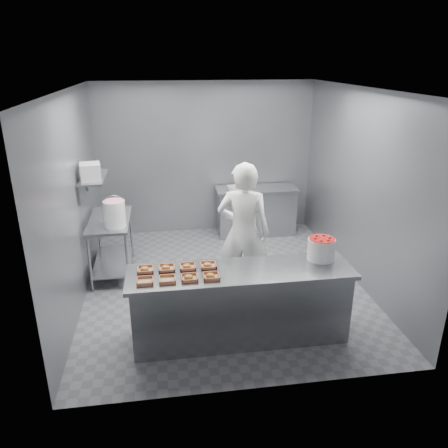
{
  "coord_description": "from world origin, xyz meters",
  "views": [
    {
      "loc": [
        -0.85,
        -5.74,
        3.18
      ],
      "look_at": [
        -0.02,
        -0.2,
        1.03
      ],
      "focal_mm": 35.0,
      "sensor_mm": 36.0,
      "label": 1
    }
  ],
  "objects": [
    {
      "name": "floor",
      "position": [
        0.0,
        0.0,
        0.0
      ],
      "size": [
        4.5,
        4.5,
        0.0
      ],
      "primitive_type": "plane",
      "color": "#4C4C51",
      "rests_on": "ground"
    },
    {
      "name": "worker",
      "position": [
        0.21,
        -0.41,
        0.97
      ],
      "size": [
        0.82,
        0.67,
        1.94
      ],
      "primitive_type": "imported",
      "rotation": [
        0.0,
        0.0,
        2.82
      ],
      "color": "white",
      "rests_on": "ground"
    },
    {
      "name": "ceiling",
      "position": [
        0.0,
        0.0,
        2.8
      ],
      "size": [
        4.5,
        4.5,
        0.0
      ],
      "primitive_type": "plane",
      "rotation": [
        3.14,
        0.0,
        0.0
      ],
      "color": "white",
      "rests_on": "wall_back"
    },
    {
      "name": "tray_0",
      "position": [
        -1.08,
        -1.49,
        0.92
      ],
      "size": [
        0.19,
        0.18,
        0.04
      ],
      "color": "tan",
      "rests_on": "service_counter"
    },
    {
      "name": "bucket_lid",
      "position": [
        -1.58,
        0.82,
        0.91
      ],
      "size": [
        0.39,
        0.39,
        0.02
      ],
      "primitive_type": "cylinder",
      "rotation": [
        0.0,
        0.0,
        0.39
      ],
      "color": "silver",
      "rests_on": "prep_table"
    },
    {
      "name": "paper_stack",
      "position": [
        0.52,
        1.9,
        0.93
      ],
      "size": [
        0.32,
        0.25,
        0.06
      ],
      "primitive_type": "cube",
      "rotation": [
        0.0,
        0.0,
        0.12
      ],
      "color": "silver",
      "rests_on": "back_counter"
    },
    {
      "name": "wall_left",
      "position": [
        -2.0,
        0.0,
        1.4
      ],
      "size": [
        0.04,
        4.5,
        2.8
      ],
      "primitive_type": "cube",
      "color": "slate",
      "rests_on": "ground"
    },
    {
      "name": "rag",
      "position": [
        -1.61,
        0.72,
        0.91
      ],
      "size": [
        0.17,
        0.15,
        0.02
      ],
      "primitive_type": "cube",
      "rotation": [
        0.0,
        0.0,
        0.2
      ],
      "color": "#CCB28C",
      "rests_on": "prep_table"
    },
    {
      "name": "strawberry_tub",
      "position": [
        1.0,
        -1.2,
        1.04
      ],
      "size": [
        0.32,
        0.32,
        0.27
      ],
      "color": "silver",
      "rests_on": "service_counter"
    },
    {
      "name": "tray_4",
      "position": [
        -1.08,
        -1.21,
        0.92
      ],
      "size": [
        0.19,
        0.18,
        0.06
      ],
      "color": "tan",
      "rests_on": "service_counter"
    },
    {
      "name": "tray_2",
      "position": [
        -0.6,
        -1.49,
        0.92
      ],
      "size": [
        0.19,
        0.18,
        0.06
      ],
      "color": "tan",
      "rests_on": "service_counter"
    },
    {
      "name": "wall_right",
      "position": [
        2.0,
        0.0,
        1.4
      ],
      "size": [
        0.04,
        4.5,
        2.8
      ],
      "primitive_type": "cube",
      "color": "slate",
      "rests_on": "ground"
    },
    {
      "name": "wall_shelf",
      "position": [
        -1.82,
        0.6,
        1.55
      ],
      "size": [
        0.35,
        0.9,
        0.03
      ],
      "primitive_type": "cube",
      "color": "slate",
      "rests_on": "wall_left"
    },
    {
      "name": "prep_table",
      "position": [
        -1.65,
        0.6,
        0.59
      ],
      "size": [
        0.6,
        1.2,
        0.9
      ],
      "color": "slate",
      "rests_on": "ground"
    },
    {
      "name": "back_counter",
      "position": [
        0.9,
        1.9,
        0.45
      ],
      "size": [
        1.5,
        0.6,
        0.9
      ],
      "color": "slate",
      "rests_on": "ground"
    },
    {
      "name": "appliance",
      "position": [
        -1.82,
        0.42,
        1.68
      ],
      "size": [
        0.32,
        0.35,
        0.23
      ],
      "primitive_type": "cube",
      "rotation": [
        0.0,
        0.0,
        0.17
      ],
      "color": "gray",
      "rests_on": "wall_shelf"
    },
    {
      "name": "tray_1",
      "position": [
        -0.84,
        -1.49,
        0.92
      ],
      "size": [
        0.19,
        0.18,
        0.04
      ],
      "color": "tan",
      "rests_on": "service_counter"
    },
    {
      "name": "tray_6",
      "position": [
        -0.6,
        -1.21,
        0.92
      ],
      "size": [
        0.19,
        0.18,
        0.06
      ],
      "color": "tan",
      "rests_on": "service_counter"
    },
    {
      "name": "wall_back",
      "position": [
        0.0,
        2.25,
        1.4
      ],
      "size": [
        4.0,
        0.04,
        2.8
      ],
      "primitive_type": "cube",
      "color": "slate",
      "rests_on": "ground"
    },
    {
      "name": "service_counter",
      "position": [
        0.0,
        -1.35,
        0.45
      ],
      "size": [
        2.6,
        0.7,
        0.9
      ],
      "color": "slate",
      "rests_on": "ground"
    },
    {
      "name": "tray_7",
      "position": [
        -0.36,
        -1.21,
        0.92
      ],
      "size": [
        0.19,
        0.18,
        0.06
      ],
      "color": "tan",
      "rests_on": "service_counter"
    },
    {
      "name": "tray_5",
      "position": [
        -0.84,
        -1.21,
        0.92
      ],
      "size": [
        0.19,
        0.18,
        0.06
      ],
      "color": "tan",
      "rests_on": "service_counter"
    },
    {
      "name": "tray_3",
      "position": [
        -0.36,
        -1.49,
        0.92
      ],
      "size": [
        0.19,
        0.18,
        0.06
      ],
      "color": "tan",
      "rests_on": "service_counter"
    },
    {
      "name": "glaze_bucket",
      "position": [
        -1.53,
        0.28,
        1.1
      ],
      "size": [
        0.32,
        0.3,
        0.47
      ],
      "color": "silver",
      "rests_on": "prep_table"
    }
  ]
}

